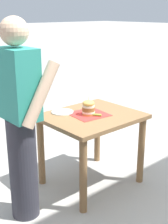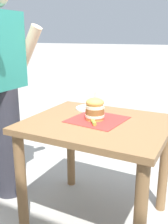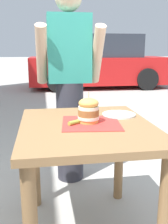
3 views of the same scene
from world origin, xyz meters
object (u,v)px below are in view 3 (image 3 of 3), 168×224
at_px(sandwich, 89,110).
at_px(diner_across_table, 70,84).
at_px(side_plate_with_forks, 119,114).
at_px(patio_table, 87,147).
at_px(pickle_spear, 75,122).
at_px(parked_car_near_curb, 99,64).

relative_size(sandwich, diner_across_table, 0.11).
distance_m(side_plate_with_forks, diner_across_table, 0.69).
distance_m(patio_table, pickle_spear, 0.17).
relative_size(side_plate_with_forks, diner_across_table, 0.13).
bearing_deg(pickle_spear, sandwich, 16.10).
bearing_deg(sandwich, patio_table, -119.41).
distance_m(side_plate_with_forks, parked_car_near_curb, 6.62).
bearing_deg(pickle_spear, parked_car_near_curb, 76.51).
relative_size(sandwich, pickle_spear, 1.84).
xyz_separation_m(side_plate_with_forks, diner_across_table, (-0.26, 0.62, 0.13)).
height_order(diner_across_table, parked_car_near_curb, diner_across_table).
relative_size(pickle_spear, diner_across_table, 0.06).
distance_m(sandwich, pickle_spear, 0.11).
distance_m(pickle_spear, diner_across_table, 0.80).
xyz_separation_m(pickle_spear, diner_across_table, (0.05, 0.79, 0.12)).
height_order(patio_table, side_plate_with_forks, side_plate_with_forks).
relative_size(sandwich, side_plate_with_forks, 0.84).
bearing_deg(patio_table, pickle_spear, 176.01).
bearing_deg(sandwich, pickle_spear, -163.90).
bearing_deg(parked_car_near_curb, diner_across_table, -104.77).
relative_size(patio_table, side_plate_with_forks, 4.14).
relative_size(sandwich, parked_car_near_curb, 0.04).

